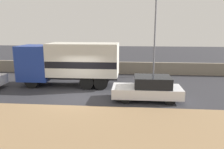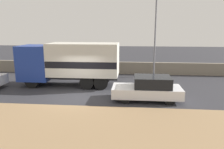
{
  "view_description": "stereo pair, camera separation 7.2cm",
  "coord_description": "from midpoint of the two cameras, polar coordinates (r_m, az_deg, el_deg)",
  "views": [
    {
      "loc": [
        3.4,
        -12.97,
        4.27
      ],
      "look_at": [
        2.15,
        1.28,
        1.22
      ],
      "focal_mm": 35.0,
      "sensor_mm": 36.0,
      "label": 1
    },
    {
      "loc": [
        3.47,
        -12.96,
        4.27
      ],
      "look_at": [
        2.15,
        1.28,
        1.22
      ],
      "focal_mm": 35.0,
      "sensor_mm": 36.0,
      "label": 2
    }
  ],
  "objects": [
    {
      "name": "box_truck",
      "position": [
        16.52,
        -10.55,
        3.32
      ],
      "size": [
        7.33,
        2.4,
        3.19
      ],
      "rotation": [
        0.0,
        0.0,
        3.14
      ],
      "color": "navy",
      "rests_on": "ground_plane"
    },
    {
      "name": "stone_wall_backdrop",
      "position": [
        21.02,
        -4.18,
        1.85
      ],
      "size": [
        60.0,
        0.35,
        1.13
      ],
      "color": "gray",
      "rests_on": "ground_plane"
    },
    {
      "name": "car_hatchback",
      "position": [
        13.3,
        9.65,
        -3.61
      ],
      "size": [
        4.11,
        1.78,
        1.46
      ],
      "rotation": [
        0.0,
        0.0,
        3.14
      ],
      "color": "silver",
      "rests_on": "ground_plane"
    },
    {
      "name": "ground_plane",
      "position": [
        14.07,
        -9.12,
        -5.78
      ],
      "size": [
        80.0,
        80.0,
        0.0
      ],
      "primitive_type": "plane",
      "color": "#2D2D33"
    },
    {
      "name": "street_lamp",
      "position": [
        19.69,
        11.37,
        11.48
      ],
      "size": [
        0.56,
        0.28,
        7.21
      ],
      "color": "slate",
      "rests_on": "ground_plane"
    },
    {
      "name": "dirt_shoulder_foreground",
      "position": [
        9.62,
        -16.79,
        -14.73
      ],
      "size": [
        60.0,
        6.79,
        0.04
      ],
      "color": "#937551",
      "rests_on": "ground_plane"
    }
  ]
}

